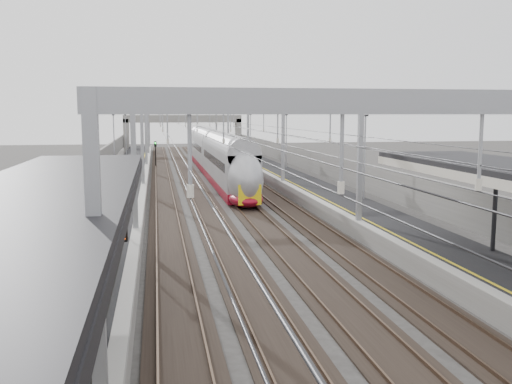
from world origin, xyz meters
name	(u,v)px	position (x,y,z in m)	size (l,w,h in m)	color
platform_left	(126,186)	(-8.00, 45.00, 0.50)	(4.00, 120.00, 1.00)	black
platform_right	(293,182)	(8.00, 45.00, 0.50)	(4.00, 120.00, 1.00)	black
tracks	(211,188)	(0.00, 45.00, 0.05)	(11.40, 140.00, 0.20)	black
overhead_line	(205,123)	(0.00, 51.62, 6.14)	(13.00, 140.00, 6.60)	gray
canopy_left	(10,217)	(-8.02, 2.99, 5.09)	(4.40, 30.00, 4.24)	black
overbridge	(183,124)	(0.00, 100.00, 5.31)	(22.00, 2.20, 6.90)	slate
wall_left	(89,174)	(-11.20, 45.00, 1.60)	(0.30, 120.00, 3.20)	slate
wall_right	(325,170)	(11.20, 45.00, 1.60)	(0.30, 120.00, 3.20)	slate
train	(217,160)	(1.50, 54.17, 2.08)	(2.68, 48.77, 4.23)	maroon
signal_green	(155,149)	(-5.20, 69.00, 2.42)	(0.32, 0.32, 3.48)	black
signal_red_near	(216,148)	(3.20, 70.88, 2.42)	(0.32, 0.32, 3.48)	black
signal_red_far	(234,149)	(5.40, 68.46, 2.42)	(0.32, 0.32, 3.48)	black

